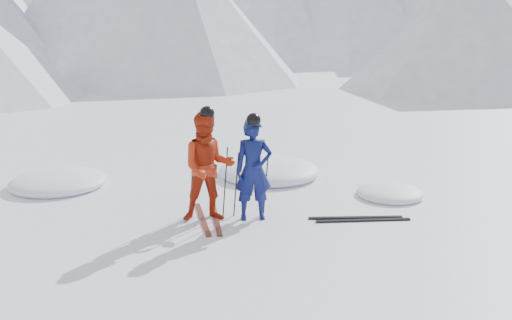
{
  "coord_description": "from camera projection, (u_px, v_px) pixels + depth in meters",
  "views": [
    {
      "loc": [
        -2.26,
        -8.62,
        3.34
      ],
      "look_at": [
        -1.42,
        0.5,
        1.1
      ],
      "focal_mm": 38.0,
      "sensor_mm": 36.0,
      "label": 1
    }
  ],
  "objects": [
    {
      "name": "pole_red_left",
      "position": [
        192.0,
        181.0,
        9.76
      ],
      "size": [
        0.13,
        0.1,
        1.29
      ],
      "primitive_type": "cylinder",
      "rotation": [
        0.06,
        0.08,
        0.0
      ],
      "color": "black",
      "rests_on": "ground"
    },
    {
      "name": "pole_red_right",
      "position": [
        225.0,
        182.0,
        9.72
      ],
      "size": [
        0.13,
        0.09,
        1.29
      ],
      "primitive_type": "cylinder",
      "rotation": [
        -0.05,
        0.08,
        0.0
      ],
      "color": "black",
      "rests_on": "ground"
    },
    {
      "name": "pole_blue_right",
      "position": [
        266.0,
        182.0,
        9.87
      ],
      "size": [
        0.12,
        0.07,
        1.2
      ],
      "primitive_type": "cylinder",
      "rotation": [
        -0.04,
        0.08,
        0.0
      ],
      "color": "black",
      "rests_on": "ground"
    },
    {
      "name": "ski_loose_a",
      "position": [
        355.0,
        218.0,
        9.75
      ],
      "size": [
        1.7,
        0.17,
        0.03
      ],
      "primitive_type": "cube",
      "rotation": [
        0.0,
        0.0,
        1.52
      ],
      "color": "black",
      "rests_on": "ground"
    },
    {
      "name": "skier_blue",
      "position": [
        254.0,
        170.0,
        9.54
      ],
      "size": [
        0.69,
        0.48,
        1.81
      ],
      "primitive_type": "imported",
      "rotation": [
        0.0,
        0.0,
        0.07
      ],
      "color": "#0D144E",
      "rests_on": "ground"
    },
    {
      "name": "ground",
      "position": [
        341.0,
        227.0,
        9.34
      ],
      "size": [
        160.0,
        160.0,
        0.0
      ],
      "primitive_type": "plane",
      "color": "white",
      "rests_on": "ground"
    },
    {
      "name": "pole_blue_left",
      "position": [
        236.0,
        184.0,
        9.73
      ],
      "size": [
        0.12,
        0.08,
        1.2
      ],
      "primitive_type": "cylinder",
      "rotation": [
        0.05,
        0.08,
        0.0
      ],
      "color": "black",
      "rests_on": "ground"
    },
    {
      "name": "snow_lumps",
      "position": [
        208.0,
        181.0,
        12.11
      ],
      "size": [
        8.61,
        3.64,
        0.52
      ],
      "color": "white",
      "rests_on": "ground"
    },
    {
      "name": "skier_red",
      "position": [
        208.0,
        167.0,
        9.47
      ],
      "size": [
        1.0,
        0.81,
        1.94
      ],
      "primitive_type": "imported",
      "rotation": [
        0.0,
        0.0,
        0.09
      ],
      "color": "#A8260D",
      "rests_on": "ground"
    },
    {
      "name": "ski_worn_right",
      "position": [
        216.0,
        218.0,
        9.71
      ],
      "size": [
        0.18,
        1.7,
        0.03
      ],
      "primitive_type": "cube",
      "rotation": [
        0.0,
        0.0,
        0.05
      ],
      "color": "black",
      "rests_on": "ground"
    },
    {
      "name": "ski_loose_b",
      "position": [
        363.0,
        220.0,
        9.62
      ],
      "size": [
        1.7,
        0.11,
        0.03
      ],
      "primitive_type": "cube",
      "rotation": [
        0.0,
        0.0,
        1.56
      ],
      "color": "black",
      "rests_on": "ground"
    },
    {
      "name": "ski_worn_left",
      "position": [
        203.0,
        219.0,
        9.69
      ],
      "size": [
        0.3,
        1.7,
        0.03
      ],
      "primitive_type": "cube",
      "rotation": [
        0.0,
        0.0,
        0.12
      ],
      "color": "black",
      "rests_on": "ground"
    }
  ]
}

